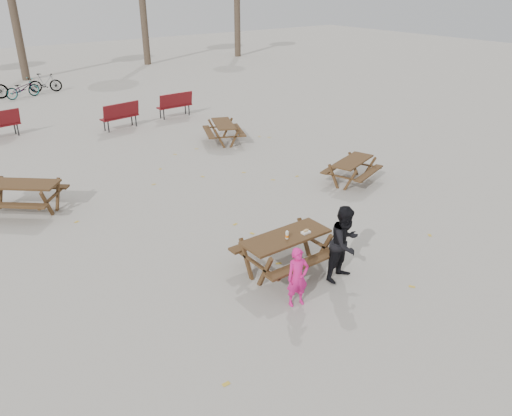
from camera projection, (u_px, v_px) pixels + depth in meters
ground at (285, 270)px, 10.08m from camera, size 80.00×80.00×0.00m
main_picnic_table at (286, 244)px, 9.83m from camera, size 1.80×1.45×0.78m
food_tray at (306, 232)px, 9.85m from camera, size 0.18×0.11×0.03m
bread_roll at (306, 230)px, 9.83m from camera, size 0.14×0.06×0.05m
soda_bottle at (287, 235)px, 9.62m from camera, size 0.07×0.07×0.17m
child at (298, 277)px, 8.79m from camera, size 0.47×0.37×1.13m
adult at (345, 243)px, 9.49m from camera, size 0.83×0.70×1.53m
picnic_table_east at (352, 171)px, 14.23m from camera, size 1.86×1.67×0.66m
picnic_table_north at (23, 198)px, 12.40m from camera, size 2.31×2.27×0.78m
picnic_table_far at (224, 133)px, 17.69m from camera, size 1.82×1.99×0.69m
park_bench_row at (47, 123)px, 18.24m from camera, size 12.81×2.11×1.03m
fallen_leaves at (236, 219)px, 12.17m from camera, size 11.00×11.00×0.01m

